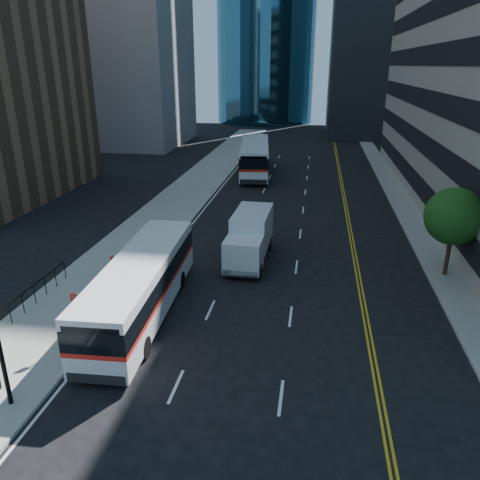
{
  "coord_description": "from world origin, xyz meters",
  "views": [
    {
      "loc": [
        1.25,
        -18.11,
        11.48
      ],
      "look_at": [
        -2.43,
        4.69,
        2.8
      ],
      "focal_mm": 35.0,
      "sensor_mm": 36.0,
      "label": 1
    }
  ],
  "objects_px": {
    "street_tree": "(454,217)",
    "bus_front": "(142,285)",
    "bus_rear": "(255,157)",
    "box_truck": "(250,237)"
  },
  "relations": [
    {
      "from": "street_tree",
      "to": "bus_front",
      "type": "distance_m",
      "value": 17.21
    },
    {
      "from": "bus_rear",
      "to": "box_truck",
      "type": "xyz_separation_m",
      "value": [
        2.94,
        -24.81,
        -0.32
      ]
    },
    {
      "from": "box_truck",
      "to": "bus_front",
      "type": "bearing_deg",
      "value": -117.11
    },
    {
      "from": "bus_front",
      "to": "street_tree",
      "type": "bearing_deg",
      "value": 21.41
    },
    {
      "from": "bus_rear",
      "to": "box_truck",
      "type": "height_order",
      "value": "bus_rear"
    },
    {
      "from": "bus_rear",
      "to": "box_truck",
      "type": "relative_size",
      "value": 2.18
    },
    {
      "from": "bus_rear",
      "to": "box_truck",
      "type": "distance_m",
      "value": 24.98
    },
    {
      "from": "bus_front",
      "to": "box_truck",
      "type": "height_order",
      "value": "bus_front"
    },
    {
      "from": "bus_rear",
      "to": "street_tree",
      "type": "bearing_deg",
      "value": -66.84
    },
    {
      "from": "bus_rear",
      "to": "box_truck",
      "type": "bearing_deg",
      "value": -89.61
    }
  ]
}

